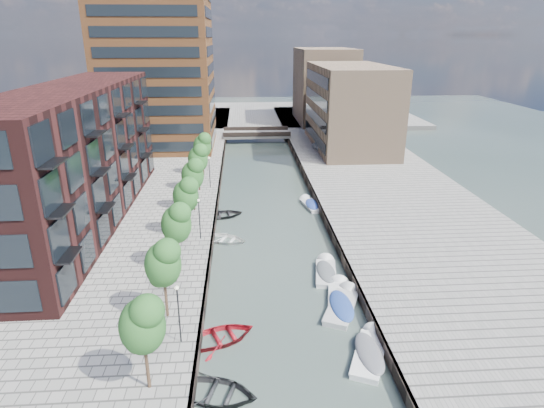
{
  "coord_description": "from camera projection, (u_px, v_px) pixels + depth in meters",
  "views": [
    {
      "loc": [
        -2.94,
        -16.96,
        19.74
      ],
      "look_at": [
        0.0,
        26.52,
        3.5
      ],
      "focal_mm": 30.0,
      "sensor_mm": 36.0,
      "label": 1
    }
  ],
  "objects": [
    {
      "name": "lamp_2",
      "position": [
        209.0,
        169.0,
        58.65
      ],
      "size": [
        0.24,
        0.24,
        4.12
      ],
      "color": "black",
      "rests_on": "quay_left"
    },
    {
      "name": "quay_wall_right",
      "position": [
        311.0,
        189.0,
        60.54
      ],
      "size": [
        0.25,
        140.0,
        1.0
      ],
      "primitive_type": "cube",
      "color": "#332823",
      "rests_on": "ground"
    },
    {
      "name": "sloop_1",
      "position": [
        216.0,
        397.0,
        26.41
      ],
      "size": [
        5.84,
        4.88,
        1.04
      ],
      "primitive_type": "imported",
      "rotation": [
        0.0,
        0.0,
        1.28
      ],
      "color": "#232426",
      "rests_on": "ground"
    },
    {
      "name": "tree_5",
      "position": [
        198.0,
        158.0,
        57.01
      ],
      "size": [
        2.5,
        2.5,
        5.95
      ],
      "color": "#382619",
      "rests_on": "quay_left"
    },
    {
      "name": "tree_2",
      "position": [
        176.0,
        222.0,
        37.37
      ],
      "size": [
        2.5,
        2.5,
        5.95
      ],
      "color": "#382619",
      "rests_on": "quay_left"
    },
    {
      "name": "sloop_2",
      "position": [
        221.0,
        340.0,
        31.33
      ],
      "size": [
        5.87,
        5.11,
        1.02
      ],
      "primitive_type": "imported",
      "rotation": [
        0.0,
        0.0,
        1.96
      ],
      "color": "maroon",
      "rests_on": "ground"
    },
    {
      "name": "tree_4",
      "position": [
        192.0,
        173.0,
        50.46
      ],
      "size": [
        2.5,
        2.5,
        5.95
      ],
      "color": "#382619",
      "rests_on": "quay_left"
    },
    {
      "name": "motorboat_2",
      "position": [
        339.0,
        296.0,
        36.46
      ],
      "size": [
        2.58,
        5.19,
        1.65
      ],
      "color": "silver",
      "rests_on": "ground"
    },
    {
      "name": "motorboat_1",
      "position": [
        370.0,
        351.0,
        29.88
      ],
      "size": [
        3.68,
        5.46,
        1.73
      ],
      "color": "white",
      "rests_on": "ground"
    },
    {
      "name": "tower",
      "position": [
        157.0,
        59.0,
        77.04
      ],
      "size": [
        18.0,
        18.0,
        30.0
      ],
      "primitive_type": "cube",
      "color": "brown",
      "rests_on": "quay_left"
    },
    {
      "name": "tree_0",
      "position": [
        142.0,
        323.0,
        24.29
      ],
      "size": [
        2.5,
        2.5,
        5.95
      ],
      "color": "#382619",
      "rests_on": "quay_left"
    },
    {
      "name": "tan_block_near",
      "position": [
        350.0,
        107.0,
        79.12
      ],
      "size": [
        12.0,
        25.0,
        14.0
      ],
      "primitive_type": "cube",
      "color": "#93755A",
      "rests_on": "quay_right"
    },
    {
      "name": "quay_wall_left",
      "position": [
        219.0,
        191.0,
        59.77
      ],
      "size": [
        0.25,
        140.0,
        1.0
      ],
      "primitive_type": "cube",
      "color": "#332823",
      "rests_on": "ground"
    },
    {
      "name": "lamp_1",
      "position": [
        199.0,
        215.0,
        43.69
      ],
      "size": [
        0.24,
        0.24,
        4.12
      ],
      "color": "black",
      "rests_on": "quay_left"
    },
    {
      "name": "tree_1",
      "position": [
        163.0,
        262.0,
        30.83
      ],
      "size": [
        2.5,
        2.5,
        5.95
      ],
      "color": "#382619",
      "rests_on": "quay_left"
    },
    {
      "name": "tan_block_far",
      "position": [
        324.0,
        85.0,
        103.08
      ],
      "size": [
        12.0,
        20.0,
        16.0
      ],
      "primitive_type": "cube",
      "color": "#93755A",
      "rests_on": "quay_right"
    },
    {
      "name": "far_closure",
      "position": [
        253.0,
        115.0,
        116.25
      ],
      "size": [
        80.0,
        40.0,
        1.0
      ],
      "primitive_type": "cube",
      "color": "gray",
      "rests_on": "ground"
    },
    {
      "name": "sloop_4",
      "position": [
        222.0,
        217.0,
        52.58
      ],
      "size": [
        5.43,
        4.35,
        1.0
      ],
      "primitive_type": "imported",
      "rotation": [
        0.0,
        0.0,
        1.77
      ],
      "color": "#252427",
      "rests_on": "ground"
    },
    {
      "name": "quay_right",
      "position": [
        384.0,
        187.0,
        61.17
      ],
      "size": [
        20.0,
        140.0,
        1.0
      ],
      "primitive_type": "cube",
      "color": "gray",
      "rests_on": "ground"
    },
    {
      "name": "motorboat_4",
      "position": [
        326.0,
        271.0,
        40.03
      ],
      "size": [
        2.45,
        5.13,
        1.64
      ],
      "color": "silver",
      "rests_on": "ground"
    },
    {
      "name": "bridge",
      "position": [
        257.0,
        134.0,
        89.76
      ],
      "size": [
        13.0,
        6.0,
        1.3
      ],
      "color": "gray",
      "rests_on": "ground"
    },
    {
      "name": "water",
      "position": [
        265.0,
        193.0,
        60.33
      ],
      "size": [
        300.0,
        300.0,
        0.0
      ],
      "primitive_type": "plane",
      "color": "#38473F",
      "rests_on": "ground"
    },
    {
      "name": "apartment_block",
      "position": [
        77.0,
        156.0,
        46.93
      ],
      "size": [
        8.0,
        38.0,
        14.0
      ],
      "primitive_type": "cube",
      "color": "black",
      "rests_on": "quay_left"
    },
    {
      "name": "tree_6",
      "position": [
        202.0,
        145.0,
        63.55
      ],
      "size": [
        2.5,
        2.5,
        5.95
      ],
      "color": "#382619",
      "rests_on": "quay_left"
    },
    {
      "name": "motorboat_0",
      "position": [
        343.0,
        305.0,
        35.0
      ],
      "size": [
        3.83,
        5.61,
        1.78
      ],
      "color": "silver",
      "rests_on": "ground"
    },
    {
      "name": "lamp_0",
      "position": [
        178.0,
        308.0,
        28.73
      ],
      "size": [
        0.24,
        0.24,
        4.12
      ],
      "color": "black",
      "rests_on": "quay_left"
    },
    {
      "name": "car",
      "position": [
        319.0,
        146.0,
        78.82
      ],
      "size": [
        2.06,
        3.91,
        1.27
      ],
      "primitive_type": "imported",
      "rotation": [
        0.0,
        0.0,
        0.16
      ],
      "color": "silver",
      "rests_on": "quay_right"
    },
    {
      "name": "sloop_3",
      "position": [
        225.0,
        241.0,
        46.34
      ],
      "size": [
        5.46,
        4.78,
        0.94
      ],
      "primitive_type": "imported",
      "rotation": [
        0.0,
        0.0,
        1.16
      ],
      "color": "white",
      "rests_on": "ground"
    },
    {
      "name": "tree_3",
      "position": [
        186.0,
        194.0,
        43.92
      ],
      "size": [
        2.5,
        2.5,
        5.95
      ],
      "color": "#382619",
      "rests_on": "quay_left"
    },
    {
      "name": "motorboat_3",
      "position": [
        311.0,
        205.0,
        55.76
      ],
      "size": [
        2.52,
        4.89,
        1.56
      ],
      "color": "silver",
      "rests_on": "ground"
    }
  ]
}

